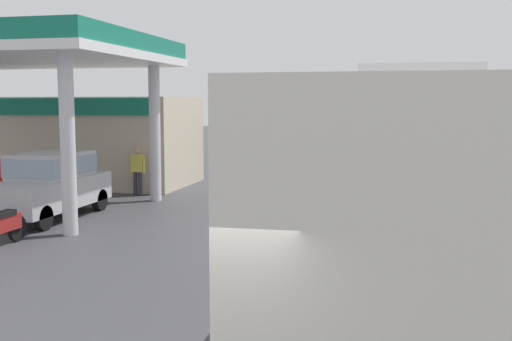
# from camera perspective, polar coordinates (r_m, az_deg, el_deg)

# --- Properties ---
(ground) EXTENTS (120.00, 120.00, 0.00)m
(ground) POSITION_cam_1_polar(r_m,az_deg,el_deg) (24.27, 8.81, -1.35)
(ground) COLOR #38383D
(lane_divider_stripe) EXTENTS (0.16, 50.00, 0.01)m
(lane_divider_stripe) POSITION_cam_1_polar(r_m,az_deg,el_deg) (19.34, 7.71, -3.25)
(lane_divider_stripe) COLOR #D8CC4C
(lane_divider_stripe) RESTS_ON ground
(coach_bus_main) EXTENTS (2.60, 11.04, 3.69)m
(coach_bus_main) POSITION_cam_1_polar(r_m,az_deg,el_deg) (8.76, 14.59, -3.48)
(coach_bus_main) COLOR silver
(coach_bus_main) RESTS_ON ground
(gas_station_roadside) EXTENTS (9.10, 11.95, 5.10)m
(gas_station_roadside) POSITION_cam_1_polar(r_m,az_deg,el_deg) (23.18, -16.45, 4.63)
(gas_station_roadside) COLOR #147259
(gas_station_roadside) RESTS_ON ground
(car_at_pump) EXTENTS (1.70, 4.20, 1.82)m
(car_at_pump) POSITION_cam_1_polar(r_m,az_deg,el_deg) (17.94, -18.51, -1.00)
(car_at_pump) COLOR #B2B2B7
(car_at_pump) RESTS_ON ground
(minibus_opposing_lane) EXTENTS (2.04, 6.13, 2.44)m
(minibus_opposing_lane) POSITION_cam_1_polar(r_m,az_deg,el_deg) (28.48, 4.67, 2.78)
(minibus_opposing_lane) COLOR #BFB799
(minibus_opposing_lane) RESTS_ON ground
(motorcycle_parked_forecourt) EXTENTS (0.55, 1.80, 0.92)m
(motorcycle_parked_forecourt) POSITION_cam_1_polar(r_m,az_deg,el_deg) (14.80, -22.52, -4.86)
(motorcycle_parked_forecourt) COLOR black
(motorcycle_parked_forecourt) RESTS_ON ground
(pedestrian_near_pump) EXTENTS (0.55, 0.22, 1.66)m
(pedestrian_near_pump) POSITION_cam_1_polar(r_m,az_deg,el_deg) (21.62, -10.89, 0.17)
(pedestrian_near_pump) COLOR #33333F
(pedestrian_near_pump) RESTS_ON ground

